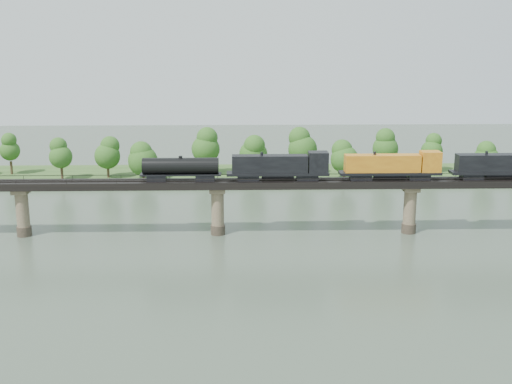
{
  "coord_description": "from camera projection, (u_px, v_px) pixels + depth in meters",
  "views": [
    {
      "loc": [
        4.57,
        -97.94,
        40.08
      ],
      "look_at": [
        7.93,
        30.0,
        9.0
      ],
      "focal_mm": 45.0,
      "sensor_mm": 36.0,
      "label": 1
    }
  ],
  "objects": [
    {
      "name": "bridge_superstructure",
      "position": [
        217.0,
        179.0,
        130.84
      ],
      "size": [
        220.0,
        4.9,
        0.75
      ],
      "color": "black",
      "rests_on": "bridge"
    },
    {
      "name": "bridge",
      "position": [
        218.0,
        209.0,
        132.34
      ],
      "size": [
        236.0,
        30.0,
        11.5
      ],
      "color": "#473A2D",
      "rests_on": "ground"
    },
    {
      "name": "ground",
      "position": [
        212.0,
        289.0,
        104.48
      ],
      "size": [
        400.0,
        400.0,
        0.0
      ],
      "primitive_type": "plane",
      "color": "#364435",
      "rests_on": "ground"
    },
    {
      "name": "far_bank",
      "position": [
        224.0,
        175.0,
        186.86
      ],
      "size": [
        300.0,
        24.0,
        1.6
      ],
      "primitive_type": "cube",
      "color": "#2F4F1F",
      "rests_on": "ground"
    },
    {
      "name": "far_treeline",
      "position": [
        194.0,
        151.0,
        180.41
      ],
      "size": [
        289.06,
        17.54,
        13.6
      ],
      "color": "#382619",
      "rests_on": "far_bank"
    },
    {
      "name": "freight_train",
      "position": [
        354.0,
        166.0,
        130.97
      ],
      "size": [
        84.48,
        3.29,
        5.82
      ],
      "color": "black",
      "rests_on": "bridge"
    }
  ]
}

